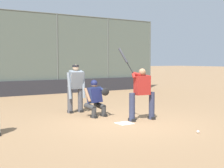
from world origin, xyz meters
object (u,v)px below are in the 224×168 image
Objects in this scene: catcher_behind_plate at (96,98)px; umpire_home at (76,87)px; baseball_loose at (198,132)px; batter_at_plate at (142,92)px.

umpire_home reaches higher than catcher_behind_plate.
catcher_behind_plate is at bearing -73.64° from baseball_loose.
batter_at_plate is 1.85× the size of catcher_behind_plate.
batter_at_plate is at bearing -86.35° from baseball_loose.
baseball_loose is at bearing 96.50° from catcher_behind_plate.
batter_at_plate is 1.55m from catcher_behind_plate.
baseball_loose is (-1.21, 4.36, -0.84)m from umpire_home.
batter_at_plate is at bearing 117.25° from umpire_home.
umpire_home is at bearing -59.44° from batter_at_plate.
batter_at_plate is 29.17× the size of baseball_loose.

